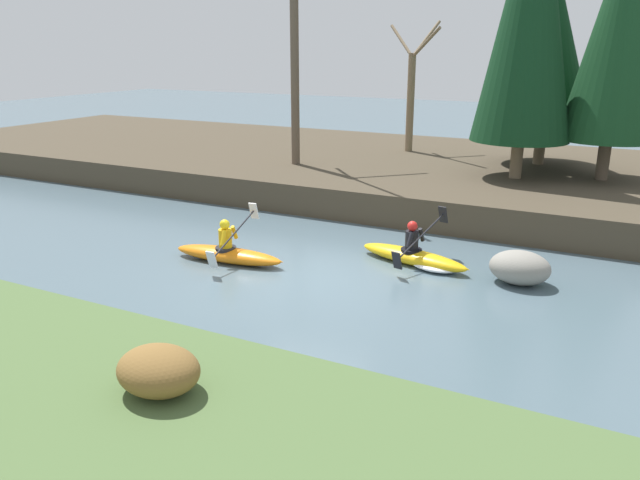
% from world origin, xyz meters
% --- Properties ---
extents(ground_plane, '(90.00, 90.00, 0.00)m').
position_xyz_m(ground_plane, '(0.00, 0.00, 0.00)').
color(ground_plane, '#4C606B').
extents(riverbank_near, '(44.00, 5.42, 0.81)m').
position_xyz_m(riverbank_near, '(0.00, -7.26, 0.41)').
color(riverbank_near, '#4C6638').
rests_on(riverbank_near, ground).
extents(riverbank_far, '(44.00, 11.62, 0.89)m').
position_xyz_m(riverbank_far, '(0.00, 10.04, 0.45)').
color(riverbank_far, '#473D2D').
rests_on(riverbank_far, ground).
extents(conifer_tree_far_left, '(2.89, 2.89, 8.83)m').
position_xyz_m(conifer_tree_far_left, '(2.74, 8.27, 5.87)').
color(conifer_tree_far_left, '#7A664C').
rests_on(conifer_tree_far_left, riverbank_far).
extents(conifer_tree_left, '(3.29, 3.29, 6.18)m').
position_xyz_m(conifer_tree_left, '(3.00, 11.01, 4.48)').
color(conifer_tree_left, '#7A664C').
rests_on(conifer_tree_left, riverbank_far).
extents(conifer_tree_mid_left, '(2.86, 2.86, 7.66)m').
position_xyz_m(conifer_tree_mid_left, '(5.10, 9.20, 5.31)').
color(conifer_tree_mid_left, brown).
rests_on(conifer_tree_mid_left, riverbank_far).
extents(bare_tree_upstream, '(4.14, 4.09, 7.57)m').
position_xyz_m(bare_tree_upstream, '(-4.31, 7.32, 4.45)').
color(bare_tree_upstream, brown).
rests_on(bare_tree_upstream, riverbank_far).
extents(bare_tree_mid_upstream, '(2.67, 2.63, 4.76)m').
position_xyz_m(bare_tree_mid_upstream, '(-1.82, 11.61, 3.14)').
color(bare_tree_mid_upstream, '#7A664C').
rests_on(bare_tree_mid_upstream, riverbank_far).
extents(shrub_clump_far_end, '(1.04, 0.87, 0.56)m').
position_xyz_m(shrub_clump_far_end, '(1.33, -6.15, 1.09)').
color(shrub_clump_far_end, brown).
rests_on(shrub_clump_far_end, riverbank_near).
extents(kayaker_lead, '(2.79, 2.05, 1.20)m').
position_xyz_m(kayaker_lead, '(1.89, 1.72, 0.20)').
color(kayaker_lead, yellow).
rests_on(kayaker_lead, ground).
extents(kayaker_middle, '(2.79, 2.07, 1.20)m').
position_xyz_m(kayaker_middle, '(-2.01, -0.05, 0.22)').
color(kayaker_middle, orange).
rests_on(kayaker_middle, ground).
extents(boulder_midstream, '(1.25, 0.98, 0.70)m').
position_xyz_m(boulder_midstream, '(4.14, 1.60, 0.35)').
color(boulder_midstream, gray).
rests_on(boulder_midstream, ground).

